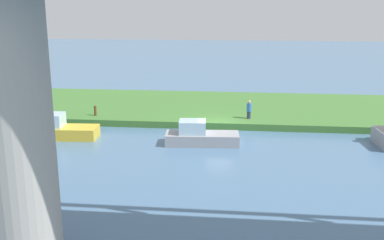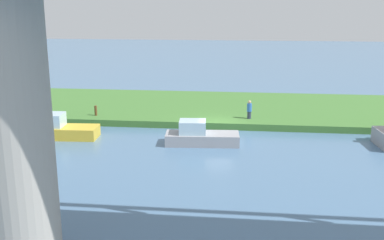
{
  "view_description": "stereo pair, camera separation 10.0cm",
  "coord_description": "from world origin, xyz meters",
  "px_view_note": "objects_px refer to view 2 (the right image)",
  "views": [
    {
      "loc": [
        -1.69,
        31.95,
        9.04
      ],
      "look_at": [
        1.21,
        5.0,
        2.0
      ],
      "focal_mm": 42.69,
      "sensor_mm": 36.0,
      "label": 1
    },
    {
      "loc": [
        -1.78,
        31.94,
        9.04
      ],
      "look_at": [
        1.21,
        5.0,
        2.0
      ],
      "focal_mm": 42.69,
      "sensor_mm": 36.0,
      "label": 2
    }
  ],
  "objects_px": {
    "mooring_post": "(96,111)",
    "houseboat_blue": "(200,136)",
    "bridge_pylon": "(15,135)",
    "person_on_bank": "(249,109)",
    "pontoon_yellow": "(58,129)"
  },
  "relations": [
    {
      "from": "person_on_bank",
      "to": "houseboat_blue",
      "type": "relative_size",
      "value": 0.29
    },
    {
      "from": "mooring_post",
      "to": "houseboat_blue",
      "type": "xyz_separation_m",
      "value": [
        -8.55,
        4.85,
        -0.32
      ]
    },
    {
      "from": "person_on_bank",
      "to": "mooring_post",
      "type": "bearing_deg",
      "value": 1.69
    },
    {
      "from": "mooring_post",
      "to": "pontoon_yellow",
      "type": "xyz_separation_m",
      "value": [
        1.24,
        4.44,
        -0.28
      ]
    },
    {
      "from": "bridge_pylon",
      "to": "mooring_post",
      "type": "height_order",
      "value": "bridge_pylon"
    },
    {
      "from": "person_on_bank",
      "to": "pontoon_yellow",
      "type": "bearing_deg",
      "value": 20.17
    },
    {
      "from": "person_on_bank",
      "to": "bridge_pylon",
      "type": "bearing_deg",
      "value": 67.24
    },
    {
      "from": "bridge_pylon",
      "to": "mooring_post",
      "type": "distance_m",
      "value": 19.9
    },
    {
      "from": "person_on_bank",
      "to": "houseboat_blue",
      "type": "distance_m",
      "value": 6.16
    },
    {
      "from": "person_on_bank",
      "to": "mooring_post",
      "type": "xyz_separation_m",
      "value": [
        11.79,
        0.35,
        -0.32
      ]
    },
    {
      "from": "person_on_bank",
      "to": "pontoon_yellow",
      "type": "xyz_separation_m",
      "value": [
        13.03,
        4.79,
        -0.6
      ]
    },
    {
      "from": "person_on_bank",
      "to": "houseboat_blue",
      "type": "xyz_separation_m",
      "value": [
        3.24,
        5.2,
        -0.63
      ]
    },
    {
      "from": "bridge_pylon",
      "to": "houseboat_blue",
      "type": "bearing_deg",
      "value": -109.08
    },
    {
      "from": "pontoon_yellow",
      "to": "houseboat_blue",
      "type": "xyz_separation_m",
      "value": [
        -9.79,
        0.41,
        -0.04
      ]
    },
    {
      "from": "person_on_bank",
      "to": "pontoon_yellow",
      "type": "height_order",
      "value": "person_on_bank"
    }
  ]
}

